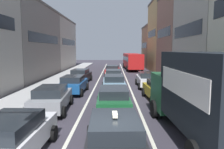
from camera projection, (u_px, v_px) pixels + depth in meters
The scene contains 18 objects.
sidewalk_left at pixel (57, 79), 26.42m from camera, with size 2.60×64.00×0.14m, color #A8A8A8.
lane_stripe_left at pixel (99, 80), 26.38m from camera, with size 0.16×60.00×0.01m, color silver.
lane_stripe_right at pixel (127, 80), 26.35m from camera, with size 0.16×60.00×0.01m, color silver.
building_row_left at pixel (16, 39), 27.19m from camera, with size 7.20×43.90×10.87m.
building_row_right at pixel (193, 36), 26.97m from camera, with size 7.20×43.90×11.65m.
removalist_box_truck at pixel (202, 92), 8.78m from camera, with size 2.98×7.80×3.58m.
taxi_centre_lane_front at pixel (115, 137), 7.29m from camera, with size 2.21×4.37×1.66m.
sedan_left_lane_front at pixel (12, 137), 7.27m from camera, with size 2.15×4.35×1.49m.
sedan_centre_lane_second at pixel (113, 99), 12.77m from camera, with size 2.16×4.35×1.49m.
wagon_left_lane_second at pixel (52, 98), 13.09m from camera, with size 2.24×4.39×1.49m.
hatchback_centre_lane_third at pixel (114, 83), 18.89m from camera, with size 2.19×4.36×1.49m.
sedan_left_lane_third at pixel (73, 84), 18.41m from camera, with size 2.15×4.35×1.49m.
coupe_centre_lane_fourth at pixel (113, 76), 23.93m from camera, with size 2.10×4.32×1.49m.
sedan_left_lane_fourth at pixel (81, 75), 24.42m from camera, with size 2.30×4.42×1.49m.
sedan_centre_lane_fifth at pixel (113, 70), 30.28m from camera, with size 2.29×4.41×1.49m.
sedan_right_lane_behind_truck at pixel (160, 90), 15.67m from camera, with size 2.24×4.39×1.49m.
wagon_right_lane_far at pixel (147, 79), 21.35m from camera, with size 2.09×4.31×1.49m.
bus_mid_queue_primary at pixel (132, 60), 39.41m from camera, with size 3.09×10.58×2.90m.
Camera 1 is at (0.17, -6.12, 3.69)m, focal length 35.12 mm.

